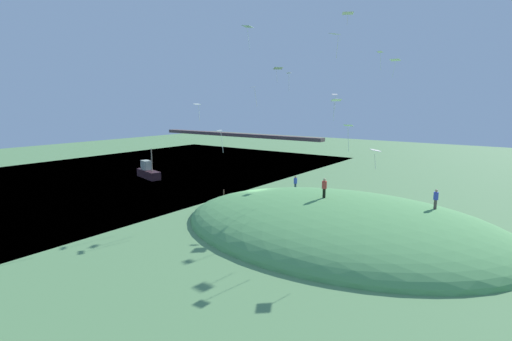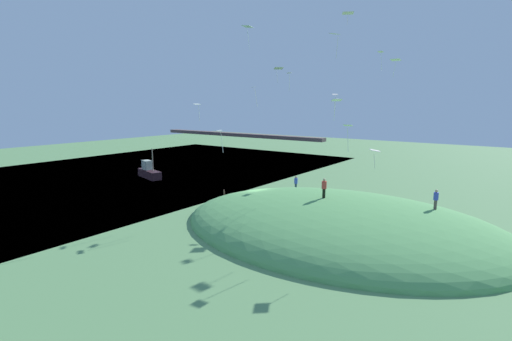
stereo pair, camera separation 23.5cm
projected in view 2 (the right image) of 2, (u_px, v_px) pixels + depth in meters
name	position (u px, v px, depth m)	size (l,w,h in m)	color
ground_plane	(255.00, 203.00, 41.17)	(160.00, 160.00, 0.00)	#5D8E55
lake_water	(111.00, 177.00, 57.01)	(44.94, 80.00, 0.40)	#305F79
grass_hill	(338.00, 227.00, 33.36)	(29.20, 22.00, 4.57)	#579A55
bridge_deck_far	(238.00, 135.00, 80.43)	(40.45, 1.80, 0.70)	#5F4C4C
boat_on_lake	(149.00, 172.00, 55.40)	(5.63, 2.85, 4.47)	#301A20
person_watching_kites	(324.00, 186.00, 34.13)	(0.51, 0.51, 1.81)	black
person_walking_path	(436.00, 197.00, 32.07)	(0.50, 0.50, 1.73)	brown
person_near_shore	(296.00, 181.00, 47.18)	(0.59, 0.59, 1.82)	#253749
kite_0	(248.00, 28.00, 33.27)	(1.02, 1.26, 2.00)	white
kite_1	(395.00, 61.00, 37.65)	(1.04, 0.77, 1.80)	white
kite_2	(335.00, 100.00, 47.37)	(0.79, 1.09, 2.30)	white
kite_3	(337.00, 101.00, 39.30)	(1.23, 1.21, 2.30)	white
kite_4	(220.00, 133.00, 35.96)	(0.89, 0.80, 2.19)	white
kite_5	(348.00, 128.00, 29.74)	(0.73, 0.60, 2.20)	silver
kite_6	(381.00, 54.00, 42.71)	(0.75, 0.68, 2.17)	white
kite_7	(289.00, 75.00, 43.22)	(0.72, 0.85, 2.07)	white
kite_8	(335.00, 36.00, 31.45)	(0.84, 0.99, 2.03)	white
kite_9	(279.00, 69.00, 46.03)	(1.28, 1.34, 1.85)	white
kite_10	(348.00, 13.00, 34.97)	(1.22, 1.10, 1.14)	silver
kite_11	(254.00, 90.00, 41.21)	(0.76, 0.71, 2.15)	white
kite_12	(197.00, 106.00, 35.94)	(0.67, 0.73, 1.61)	silver
kite_13	(335.00, 96.00, 40.97)	(0.73, 0.70, 1.74)	silver
kite_14	(375.00, 151.00, 27.52)	(1.07, 1.18, 1.41)	white
mooring_post	(224.00, 193.00, 44.15)	(0.14, 0.14, 0.81)	brown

